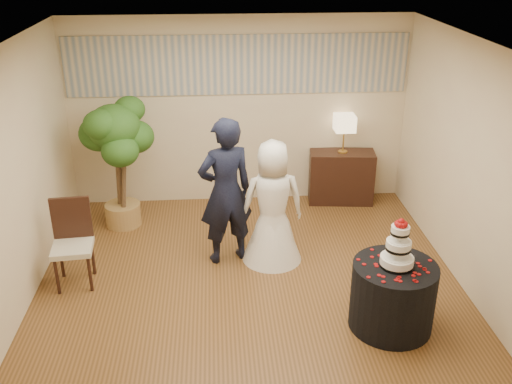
{
  "coord_description": "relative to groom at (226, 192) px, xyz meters",
  "views": [
    {
      "loc": [
        -0.35,
        -5.65,
        3.82
      ],
      "look_at": [
        0.1,
        0.4,
        1.05
      ],
      "focal_mm": 40.0,
      "sensor_mm": 36.0,
      "label": 1
    }
  ],
  "objects": [
    {
      "name": "wall_front",
      "position": [
        0.25,
        -3.17,
        0.46
      ],
      "size": [
        5.0,
        0.06,
        2.8
      ],
      "primitive_type": "cube",
      "color": "beige",
      "rests_on": "ground"
    },
    {
      "name": "groom",
      "position": [
        0.0,
        0.0,
        0.0
      ],
      "size": [
        0.79,
        0.64,
        1.88
      ],
      "primitive_type": "imported",
      "rotation": [
        0.0,
        0.0,
        3.46
      ],
      "color": "black",
      "rests_on": "floor"
    },
    {
      "name": "side_chair",
      "position": [
        -1.8,
        -0.44,
        -0.42
      ],
      "size": [
        0.52,
        0.54,
        1.04
      ],
      "primitive_type": null,
      "rotation": [
        0.0,
        0.0,
        0.09
      ],
      "color": "black",
      "rests_on": "floor"
    },
    {
      "name": "wedding_cake",
      "position": [
        1.69,
        -1.49,
        0.06
      ],
      "size": [
        0.35,
        0.35,
        0.54
      ],
      "primitive_type": null,
      "color": "white",
      "rests_on": "cake_table"
    },
    {
      "name": "wall_back",
      "position": [
        0.25,
        1.83,
        0.46
      ],
      "size": [
        5.0,
        0.06,
        2.8
      ],
      "primitive_type": "cube",
      "color": "beige",
      "rests_on": "ground"
    },
    {
      "name": "wall_right",
      "position": [
        2.75,
        -0.67,
        0.46
      ],
      "size": [
        0.06,
        5.0,
        2.8
      ],
      "primitive_type": "cube",
      "color": "beige",
      "rests_on": "ground"
    },
    {
      "name": "ceiling",
      "position": [
        0.25,
        -0.67,
        1.86
      ],
      "size": [
        5.0,
        5.0,
        0.0
      ],
      "primitive_type": "cube",
      "color": "white",
      "rests_on": "wall_back"
    },
    {
      "name": "mural_border",
      "position": [
        0.25,
        1.81,
        1.16
      ],
      "size": [
        4.9,
        0.02,
        0.85
      ],
      "primitive_type": "cube",
      "color": "#A19F96",
      "rests_on": "wall_back"
    },
    {
      "name": "cake_table",
      "position": [
        1.69,
        -1.49,
        -0.57
      ],
      "size": [
        1.14,
        1.14,
        0.74
      ],
      "primitive_type": "cylinder",
      "rotation": [
        0.0,
        0.0,
        -0.4
      ],
      "color": "black",
      "rests_on": "floor"
    },
    {
      "name": "table_lamp",
      "position": [
        1.8,
        1.6,
        0.16
      ],
      "size": [
        0.29,
        0.29,
        0.58
      ],
      "primitive_type": null,
      "color": "beige",
      "rests_on": "console"
    },
    {
      "name": "floor",
      "position": [
        0.25,
        -0.67,
        -0.94
      ],
      "size": [
        5.0,
        5.0,
        0.0
      ],
      "primitive_type": "cube",
      "color": "brown",
      "rests_on": "ground"
    },
    {
      "name": "wall_left",
      "position": [
        -2.25,
        -0.67,
        0.46
      ],
      "size": [
        0.06,
        5.0,
        2.8
      ],
      "primitive_type": "cube",
      "color": "beige",
      "rests_on": "ground"
    },
    {
      "name": "bride",
      "position": [
        0.57,
        -0.03,
        -0.15
      ],
      "size": [
        0.82,
        0.81,
        1.59
      ],
      "primitive_type": "imported",
      "rotation": [
        0.0,
        0.0,
        3.21
      ],
      "color": "white",
      "rests_on": "floor"
    },
    {
      "name": "console",
      "position": [
        1.8,
        1.6,
        -0.54
      ],
      "size": [
        1.01,
        0.53,
        0.81
      ],
      "primitive_type": "cube",
      "rotation": [
        0.0,
        0.0,
        -0.1
      ],
      "color": "black",
      "rests_on": "floor"
    },
    {
      "name": "ficus_tree",
      "position": [
        -1.45,
        1.06,
        -0.01
      ],
      "size": [
        1.01,
        1.01,
        1.86
      ],
      "primitive_type": null,
      "rotation": [
        0.0,
        0.0,
        -0.15
      ],
      "color": "#2A571B",
      "rests_on": "floor"
    }
  ]
}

